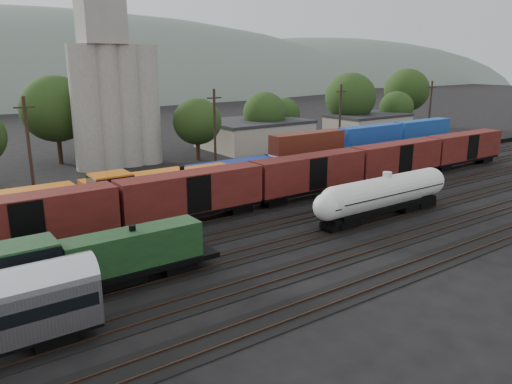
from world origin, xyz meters
TOP-DOWN VIEW (x-y plane):
  - ground at (0.00, 0.00)m, footprint 600.00×600.00m
  - tracks at (0.00, 0.00)m, footprint 180.00×33.20m
  - green_locomotive at (-13.88, -5.00)m, footprint 16.61×2.93m
  - tank_car_a at (14.21, -5.00)m, footprint 15.38×2.75m
  - tank_car_b at (16.05, -5.00)m, footprint 17.40×3.12m
  - orange_locomotive at (-2.51, 10.00)m, footprint 18.72×3.12m
  - boxcar_string at (-16.25, 5.00)m, footprint 138.20×2.90m
  - container_wall at (-10.45, 15.00)m, footprint 165.51×2.60m
  - grain_silo at (3.28, 36.00)m, footprint 13.40×5.00m
  - industrial_sheds at (6.63, 35.25)m, footprint 119.38×17.26m
  - tree_band at (6.38, 38.52)m, footprint 168.30×21.47m
  - utility_poles at (0.00, 22.00)m, footprint 122.20×0.36m
  - distant_hills at (23.92, 260.00)m, footprint 860.00×286.00m

SIDE VIEW (x-z plane):
  - distant_hills at x=23.92m, z-range -85.56..44.44m
  - ground at x=0.00m, z-range 0.00..0.00m
  - tracks at x=0.00m, z-range -0.05..0.15m
  - tank_car_a at x=14.21m, z-range 0.40..4.43m
  - green_locomotive at x=-13.88m, z-range 0.32..4.71m
  - industrial_sheds at x=6.63m, z-range 0.01..5.11m
  - container_wall at x=-10.45m, z-range -0.30..5.50m
  - orange_locomotive at x=-2.51m, z-range 0.32..5.00m
  - tank_car_b at x=16.05m, z-range 0.43..4.99m
  - boxcar_string at x=-16.25m, z-range 1.02..5.22m
  - utility_poles at x=0.00m, z-range 0.21..12.21m
  - tree_band at x=6.38m, z-range 0.51..14.98m
  - grain_silo at x=3.28m, z-range -3.24..25.76m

